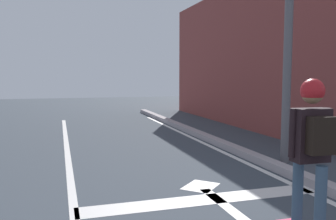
% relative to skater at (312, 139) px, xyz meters
% --- Properties ---
extents(lane_line_curbside, '(0.12, 20.00, 0.01)m').
position_rel_skater_xyz_m(lane_line_curbside, '(1.08, 1.18, -1.07)').
color(lane_line_curbside, silver).
rests_on(lane_line_curbside, ground).
extents(stop_bar, '(3.46, 0.40, 0.01)m').
position_rel_skater_xyz_m(stop_bar, '(-0.50, 1.50, -1.07)').
color(stop_bar, silver).
rests_on(stop_bar, ground).
extents(lane_arrow_stem, '(0.16, 1.40, 0.01)m').
position_rel_skater_xyz_m(lane_arrow_stem, '(-0.32, 1.22, -1.07)').
color(lane_arrow_stem, silver).
rests_on(lane_arrow_stem, ground).
extents(lane_arrow_head, '(0.71, 0.71, 0.01)m').
position_rel_skater_xyz_m(lane_arrow_head, '(-0.32, 2.07, -1.07)').
color(lane_arrow_head, silver).
rests_on(lane_arrow_head, ground).
extents(curb_strip, '(0.24, 24.00, 0.14)m').
position_rel_skater_xyz_m(curb_strip, '(1.33, 1.18, -1.00)').
color(curb_strip, '#9B9296').
rests_on(curb_strip, ground).
extents(skater, '(0.44, 0.60, 1.58)m').
position_rel_skater_xyz_m(skater, '(0.00, 0.00, 0.00)').
color(skater, '#3A516A').
rests_on(skater, skateboard).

